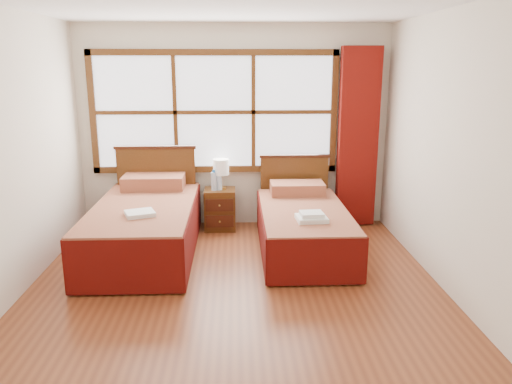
{
  "coord_description": "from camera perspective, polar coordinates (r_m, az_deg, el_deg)",
  "views": [
    {
      "loc": [
        0.02,
        -4.25,
        2.1
      ],
      "look_at": [
        0.22,
        0.7,
        0.83
      ],
      "focal_mm": 35.0,
      "sensor_mm": 36.0,
      "label": 1
    }
  ],
  "objects": [
    {
      "name": "floor",
      "position": [
        4.74,
        -2.4,
        -11.89
      ],
      "size": [
        4.5,
        4.5,
        0.0
      ],
      "primitive_type": "plane",
      "color": "brown",
      "rests_on": "ground"
    },
    {
      "name": "ceiling",
      "position": [
        4.28,
        -2.79,
        21.12
      ],
      "size": [
        4.5,
        4.5,
        0.0
      ],
      "primitive_type": "plane",
      "rotation": [
        3.14,
        0.0,
        0.0
      ],
      "color": "white",
      "rests_on": "wall_back"
    },
    {
      "name": "wall_back",
      "position": [
        6.55,
        -2.52,
        7.4
      ],
      "size": [
        4.0,
        0.0,
        4.0
      ],
      "primitive_type": "plane",
      "rotation": [
        1.57,
        0.0,
        0.0
      ],
      "color": "silver",
      "rests_on": "floor"
    },
    {
      "name": "wall_right",
      "position": [
        4.76,
        22.35,
        3.65
      ],
      "size": [
        0.0,
        4.5,
        4.5
      ],
      "primitive_type": "plane",
      "rotation": [
        1.57,
        0.0,
        -1.57
      ],
      "color": "silver",
      "rests_on": "floor"
    },
    {
      "name": "window",
      "position": [
        6.49,
        -4.77,
        9.08
      ],
      "size": [
        3.16,
        0.06,
        1.56
      ],
      "color": "white",
      "rests_on": "wall_back"
    },
    {
      "name": "curtain",
      "position": [
        6.62,
        11.56,
        6.06
      ],
      "size": [
        0.5,
        0.16,
        2.3
      ],
      "primitive_type": "cube",
      "color": "maroon",
      "rests_on": "wall_back"
    },
    {
      "name": "bed_left",
      "position": [
        5.82,
        -12.52,
        -3.64
      ],
      "size": [
        1.11,
        2.15,
        1.08
      ],
      "color": "#3A190C",
      "rests_on": "floor"
    },
    {
      "name": "bed_right",
      "position": [
        5.79,
        5.39,
        -3.84
      ],
      "size": [
        0.99,
        2.01,
        0.95
      ],
      "color": "#3A190C",
      "rests_on": "floor"
    },
    {
      "name": "nightstand",
      "position": [
        6.51,
        -4.13,
        -1.97
      ],
      "size": [
        0.4,
        0.4,
        0.53
      ],
      "color": "#522E12",
      "rests_on": "floor"
    },
    {
      "name": "towels_left",
      "position": [
        5.3,
        -13.13,
        -2.4
      ],
      "size": [
        0.36,
        0.34,
        0.04
      ],
      "rotation": [
        0.0,
        0.0,
        0.37
      ],
      "color": "white",
      "rests_on": "bed_left"
    },
    {
      "name": "towels_right",
      "position": [
        5.25,
        6.37,
        -2.86
      ],
      "size": [
        0.33,
        0.29,
        0.09
      ],
      "rotation": [
        0.0,
        0.0,
        0.07
      ],
      "color": "white",
      "rests_on": "bed_right"
    },
    {
      "name": "lamp",
      "position": [
        6.41,
        -4.01,
        2.76
      ],
      "size": [
        0.2,
        0.2,
        0.39
      ],
      "color": "gold",
      "rests_on": "nightstand"
    },
    {
      "name": "bottle_near",
      "position": [
        6.37,
        -4.83,
        1.26
      ],
      "size": [
        0.07,
        0.07,
        0.27
      ],
      "color": "silver",
      "rests_on": "nightstand"
    },
    {
      "name": "bottle_far",
      "position": [
        6.39,
        -4.21,
        1.3
      ],
      "size": [
        0.07,
        0.07,
        0.27
      ],
      "color": "silver",
      "rests_on": "nightstand"
    }
  ]
}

